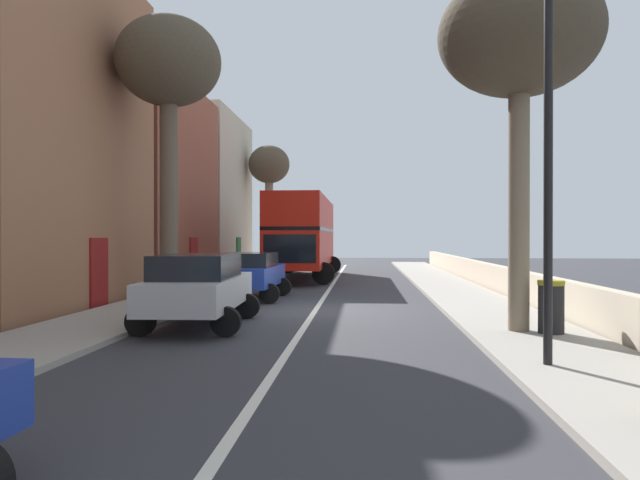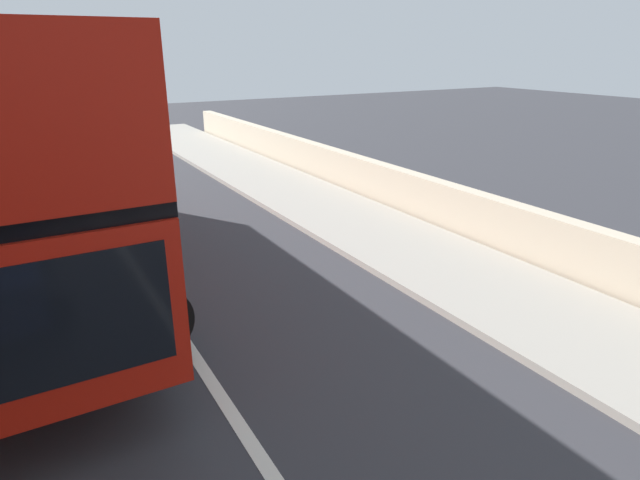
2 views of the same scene
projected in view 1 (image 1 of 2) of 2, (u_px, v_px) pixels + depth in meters
The scene contains 14 objects.
ground_plane at pixel (315, 310), 16.74m from camera, with size 84.00×84.00×0.00m, color #333338.
road_centre_line at pixel (315, 310), 16.74m from camera, with size 0.16×54.00×0.01m, color silver.
sidewalk_left at pixel (150, 307), 17.11m from camera, with size 2.60×60.00×0.12m, color #9E998E.
sidewalk_right at pixel (488, 310), 16.36m from camera, with size 2.60×60.00×0.12m, color #9E998E.
terraced_houses_left at pixel (40, 148), 17.71m from camera, with size 4.07×47.62×10.75m.
boundary_wall_right at pixel (544, 294), 16.24m from camera, with size 0.36×54.00×1.04m, color beige.
double_decker_bus at pixel (303, 232), 29.67m from camera, with size 3.59×11.51×4.06m.
parked_car_silver_left_2 at pixel (199, 286), 13.69m from camera, with size 2.60×4.57×1.72m.
parked_car_blue_left_3 at pixel (249, 272), 19.71m from camera, with size 2.57×4.05×1.59m.
street_tree_left_0 at pixel (169, 70), 18.37m from camera, with size 3.32×3.32×9.00m.
street_tree_right_1 at pixel (519, 40), 12.39m from camera, with size 3.45×3.45×7.68m.
street_tree_left_2 at pixel (269, 169), 38.79m from camera, with size 2.75×2.75×8.14m.
lamppost_right at pixel (548, 130), 9.10m from camera, with size 0.32×0.32×6.31m.
litter_bin_right at pixel (551, 307), 12.06m from camera, with size 0.55×0.55×1.10m.
Camera 1 is at (1.41, -16.66, 2.13)m, focal length 32.52 mm.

